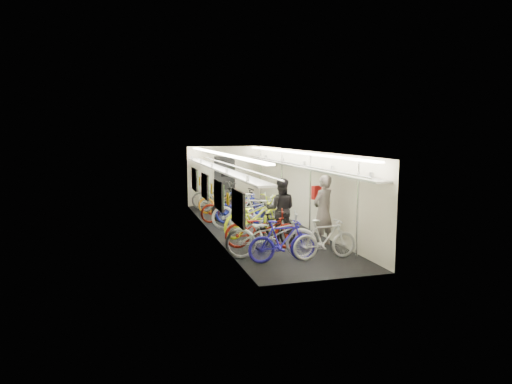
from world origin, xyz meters
TOP-DOWN VIEW (x-y plane):
  - train_car_shell at (-0.36, 0.71)m, footprint 10.00×10.00m
  - bicycle_0 at (-0.66, -3.18)m, footprint 2.28×1.33m
  - bicycle_1 at (-0.49, -3.53)m, footprint 1.64×0.49m
  - bicycle_2 at (-0.58, -2.21)m, footprint 2.03×1.22m
  - bicycle_3 at (-0.24, -2.22)m, footprint 1.59×1.04m
  - bicycle_4 at (-0.37, -0.75)m, footprint 2.30×1.59m
  - bicycle_5 at (-0.08, -0.18)m, footprint 1.96×1.24m
  - bicycle_6 at (-0.37, 0.11)m, footprint 2.26×1.32m
  - bicycle_7 at (-0.30, 1.00)m, footprint 1.79×0.96m
  - bicycle_8 at (-0.65, 1.48)m, footprint 1.92×0.81m
  - bicycle_9 at (-0.27, 1.41)m, footprint 1.95×0.65m
  - bicycle_10 at (-0.54, 2.95)m, footprint 1.86×1.22m
  - bicycle_11 at (0.53, -3.59)m, footprint 1.60×0.48m
  - bicycle_12 at (-0.43, 3.85)m, footprint 2.09×1.42m
  - bicycle_14 at (-0.47, 4.17)m, footprint 2.03×0.87m
  - passenger_near at (1.02, -2.40)m, footprint 0.80×0.69m
  - passenger_mid at (0.18, -1.47)m, footprint 1.01×0.90m
  - backpack at (1.25, -1.45)m, footprint 0.29×0.20m

SIDE VIEW (x-z plane):
  - bicycle_10 at x=-0.54m, z-range 0.00..0.92m
  - bicycle_3 at x=-0.24m, z-range 0.00..0.93m
  - bicycle_11 at x=0.53m, z-range 0.00..0.96m
  - bicycle_8 at x=-0.65m, z-range 0.00..0.98m
  - bicycle_1 at x=-0.49m, z-range 0.00..0.98m
  - bicycle_2 at x=-0.58m, z-range 0.00..1.01m
  - bicycle_14 at x=-0.47m, z-range 0.00..1.04m
  - bicycle_7 at x=-0.30m, z-range 0.00..1.04m
  - bicycle_12 at x=-0.43m, z-range 0.00..1.04m
  - bicycle_6 at x=-0.37m, z-range 0.00..1.12m
  - bicycle_0 at x=-0.66m, z-range 0.00..1.13m
  - bicycle_5 at x=-0.08m, z-range 0.00..1.14m
  - bicycle_4 at x=-0.37m, z-range 0.00..1.14m
  - bicycle_9 at x=-0.27m, z-range 0.00..1.16m
  - passenger_mid at x=0.18m, z-range 0.00..1.72m
  - passenger_near at x=1.02m, z-range 0.00..1.86m
  - backpack at x=1.25m, z-range 1.09..1.47m
  - train_car_shell at x=-0.36m, z-range -3.34..6.66m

